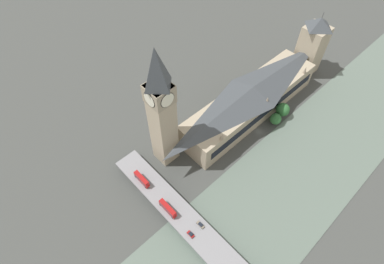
{
  "coord_description": "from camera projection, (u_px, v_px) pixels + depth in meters",
  "views": [
    {
      "loc": [
        -58.11,
        114.14,
        152.67
      ],
      "look_at": [
        20.0,
        40.58,
        16.37
      ],
      "focal_mm": 28.0,
      "sensor_mm": 36.0,
      "label": 1
    }
  ],
  "objects": [
    {
      "name": "ground_plane",
      "position": [
        258.0,
        132.0,
        194.53
      ],
      "size": [
        600.0,
        600.0,
        0.0
      ],
      "primitive_type": "plane",
      "color": "#424442"
    },
    {
      "name": "river_water",
      "position": [
        305.0,
        166.0,
        178.35
      ],
      "size": [
        59.36,
        360.0,
        0.3
      ],
      "primitive_type": "cube",
      "color": "slate",
      "rests_on": "ground_plane"
    },
    {
      "name": "parliament_hall",
      "position": [
        251.0,
        100.0,
        195.47
      ],
      "size": [
        25.28,
        107.78,
        24.07
      ],
      "color": "tan",
      "rests_on": "ground_plane"
    },
    {
      "name": "clock_tower",
      "position": [
        161.0,
        109.0,
        150.38
      ],
      "size": [
        12.47,
        12.47,
        78.79
      ],
      "color": "tan",
      "rests_on": "ground_plane"
    },
    {
      "name": "victoria_tower",
      "position": [
        312.0,
        46.0,
        215.7
      ],
      "size": [
        15.97,
        15.97,
        47.6
      ],
      "color": "tan",
      "rests_on": "ground_plane"
    },
    {
      "name": "road_bridge",
      "position": [
        218.0,
        254.0,
        142.54
      ],
      "size": [
        150.73,
        13.85,
        5.71
      ],
      "color": "slate",
      "rests_on": "ground_plane"
    },
    {
      "name": "double_decker_bus_lead",
      "position": [
        142.0,
        179.0,
        163.37
      ],
      "size": [
        10.95,
        2.49,
        4.85
      ],
      "color": "red",
      "rests_on": "road_bridge"
    },
    {
      "name": "double_decker_bus_rear",
      "position": [
        168.0,
        208.0,
        153.01
      ],
      "size": [
        11.4,
        2.53,
        4.64
      ],
      "color": "red",
      "rests_on": "road_bridge"
    },
    {
      "name": "car_northbound_mid",
      "position": [
        200.0,
        225.0,
        149.65
      ],
      "size": [
        4.46,
        1.75,
        1.33
      ],
      "color": "slate",
      "rests_on": "road_bridge"
    },
    {
      "name": "car_northbound_tail",
      "position": [
        191.0,
        234.0,
        146.64
      ],
      "size": [
        3.92,
        1.85,
        1.41
      ],
      "color": "maroon",
      "rests_on": "road_bridge"
    },
    {
      "name": "tree_embankment_near",
      "position": [
        276.0,
        119.0,
        194.33
      ],
      "size": [
        7.47,
        7.47,
        9.0
      ],
      "color": "brown",
      "rests_on": "ground_plane"
    },
    {
      "name": "tree_embankment_mid",
      "position": [
        283.0,
        110.0,
        197.52
      ],
      "size": [
        9.03,
        9.03,
        11.14
      ],
      "color": "brown",
      "rests_on": "ground_plane"
    }
  ]
}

